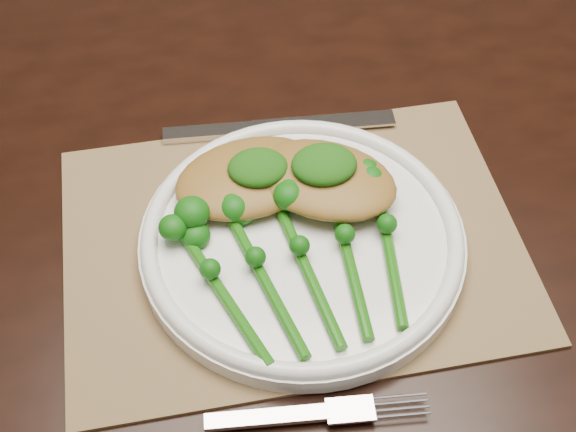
{
  "coord_description": "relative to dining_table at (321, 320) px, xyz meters",
  "views": [
    {
      "loc": [
        -0.15,
        -0.48,
        1.32
      ],
      "look_at": [
        -0.1,
        -0.04,
        0.78
      ],
      "focal_mm": 50.0,
      "sensor_mm": 36.0,
      "label": 1
    }
  ],
  "objects": [
    {
      "name": "dining_table",
      "position": [
        0.0,
        0.0,
        0.0
      ],
      "size": [
        1.66,
        1.01,
        0.75
      ],
      "rotation": [
        0.0,
        0.0,
        0.07
      ],
      "color": "black",
      "rests_on": "ground"
    },
    {
      "name": "placemat",
      "position": [
        -0.06,
        -0.15,
        0.37
      ],
      "size": [
        0.42,
        0.32,
        0.0
      ],
      "primitive_type": "cube",
      "rotation": [
        0.0,
        0.0,
        0.07
      ],
      "color": "brown",
      "rests_on": "dining_table"
    },
    {
      "name": "dinner_plate",
      "position": [
        -0.05,
        -0.15,
        0.39
      ],
      "size": [
        0.28,
        0.28,
        0.03
      ],
      "color": "white",
      "rests_on": "placemat"
    },
    {
      "name": "knife",
      "position": [
        -0.08,
        -0.01,
        0.38
      ],
      "size": [
        0.23,
        0.02,
        0.01
      ],
      "rotation": [
        0.0,
        0.0,
        -0.01
      ],
      "color": "silver",
      "rests_on": "placemat"
    },
    {
      "name": "fork",
      "position": [
        -0.05,
        -0.31,
        0.38
      ],
      "size": [
        0.17,
        0.02,
        0.01
      ],
      "rotation": [
        0.0,
        0.0,
        -0.02
      ],
      "color": "silver",
      "rests_on": "placemat"
    },
    {
      "name": "chicken_fillet_left",
      "position": [
        -0.09,
        -0.09,
        0.41
      ],
      "size": [
        0.16,
        0.13,
        0.03
      ],
      "primitive_type": "ellipsoid",
      "rotation": [
        0.0,
        0.0,
        0.26
      ],
      "color": "olive",
      "rests_on": "dinner_plate"
    },
    {
      "name": "chicken_fillet_right",
      "position": [
        -0.03,
        -0.11,
        0.41
      ],
      "size": [
        0.16,
        0.14,
        0.03
      ],
      "primitive_type": "ellipsoid",
      "rotation": [
        0.0,
        0.0,
        -0.47
      ],
      "color": "olive",
      "rests_on": "dinner_plate"
    },
    {
      "name": "pesto_dollop_left",
      "position": [
        -0.08,
        -0.1,
        0.42
      ],
      "size": [
        0.05,
        0.05,
        0.02
      ],
      "primitive_type": "ellipsoid",
      "color": "#0F3F09",
      "rests_on": "chicken_fillet_left"
    },
    {
      "name": "pesto_dollop_right",
      "position": [
        -0.03,
        -0.11,
        0.43
      ],
      "size": [
        0.06,
        0.05,
        0.02
      ],
      "primitive_type": "ellipsoid",
      "color": "#0F3F09",
      "rests_on": "chicken_fillet_right"
    },
    {
      "name": "broccolini_bundle",
      "position": [
        -0.05,
        -0.2,
        0.4
      ],
      "size": [
        0.2,
        0.21,
        0.04
      ],
      "rotation": [
        0.0,
        0.0,
        0.19
      ],
      "color": "#16570B",
      "rests_on": "dinner_plate"
    }
  ]
}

